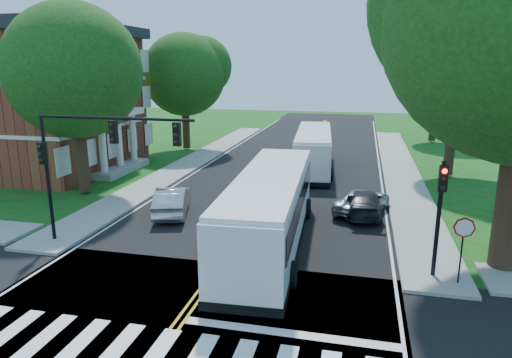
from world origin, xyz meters
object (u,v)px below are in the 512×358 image
(signal_nw, at_px, (91,150))
(hatchback, at_px, (172,200))
(bus_follow, at_px, (313,149))
(signal_ne, at_px, (440,204))
(suv, at_px, (363,201))
(dark_sedan, at_px, (364,203))
(bus_lead, at_px, (270,208))

(signal_nw, height_order, hatchback, signal_nw)
(bus_follow, relative_size, hatchback, 2.62)
(signal_ne, distance_m, suv, 8.39)
(signal_nw, bearing_deg, dark_sedan, 32.46)
(signal_nw, relative_size, bus_lead, 0.56)
(signal_ne, distance_m, bus_follow, 18.78)
(bus_lead, height_order, suv, bus_lead)
(bus_lead, distance_m, suv, 7.10)
(bus_follow, distance_m, dark_sedan, 11.04)
(signal_nw, height_order, dark_sedan, signal_nw)
(hatchback, distance_m, suv, 10.38)
(dark_sedan, bearing_deg, bus_lead, 51.84)
(signal_ne, bearing_deg, dark_sedan, 109.71)
(signal_ne, relative_size, hatchback, 0.97)
(suv, relative_size, dark_sedan, 0.99)
(signal_ne, height_order, dark_sedan, signal_ne)
(bus_lead, distance_m, bus_follow, 15.73)
(signal_nw, bearing_deg, hatchback, 75.18)
(dark_sedan, bearing_deg, hatchback, 11.32)
(hatchback, bearing_deg, dark_sedan, 175.54)
(bus_follow, bearing_deg, signal_nw, 61.77)
(suv, bearing_deg, signal_nw, 50.70)
(bus_lead, height_order, dark_sedan, bus_lead)
(bus_lead, xyz_separation_m, bus_follow, (0.23, 15.73, -0.13))
(bus_follow, relative_size, suv, 2.61)
(signal_ne, xyz_separation_m, suv, (-2.67, 7.61, -2.32))
(signal_nw, relative_size, hatchback, 1.57)
(dark_sedan, bearing_deg, signal_ne, 108.50)
(bus_follow, height_order, suv, bus_follow)
(suv, bearing_deg, bus_follow, -52.30)
(bus_follow, bearing_deg, hatchback, 58.60)
(hatchback, distance_m, dark_sedan, 10.36)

